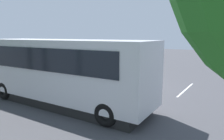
{
  "coord_description": "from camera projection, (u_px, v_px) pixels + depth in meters",
  "views": [
    {
      "loc": [
        -6.9,
        12.42,
        3.46
      ],
      "look_at": [
        0.71,
        0.61,
        1.1
      ],
      "focal_mm": 33.28,
      "sensor_mm": 36.0,
      "label": 1
    }
  ],
  "objects": [
    {
      "name": "ground_plane",
      "position": [
        125.0,
        85.0,
        14.56
      ],
      "size": [
        80.0,
        80.0,
        0.0
      ],
      "primitive_type": "plane",
      "color": "#424247"
    },
    {
      "name": "tour_bus",
      "position": [
        63.0,
        72.0,
        10.32
      ],
      "size": [
        9.44,
        2.75,
        3.25
      ],
      "color": "silver",
      "rests_on": "ground_plane"
    },
    {
      "name": "spectator_far_left",
      "position": [
        111.0,
        79.0,
        11.78
      ],
      "size": [
        0.57,
        0.32,
        1.66
      ],
      "color": "black",
      "rests_on": "ground_plane"
    },
    {
      "name": "spectator_left",
      "position": [
        95.0,
        76.0,
        12.51
      ],
      "size": [
        0.57,
        0.39,
        1.7
      ],
      "color": "#473823",
      "rests_on": "ground_plane"
    },
    {
      "name": "spectator_centre",
      "position": [
        75.0,
        75.0,
        12.77
      ],
      "size": [
        0.57,
        0.32,
        1.78
      ],
      "color": "black",
      "rests_on": "ground_plane"
    },
    {
      "name": "parked_motorcycle_silver",
      "position": [
        120.0,
        92.0,
        10.96
      ],
      "size": [
        2.04,
        0.65,
        0.99
      ],
      "color": "black",
      "rests_on": "ground_plane"
    },
    {
      "name": "stunt_motorcycle",
      "position": [
        125.0,
        66.0,
        16.9
      ],
      "size": [
        2.0,
        0.73,
        1.69
      ],
      "color": "black",
      "rests_on": "ground_plane"
    },
    {
      "name": "traffic_cone",
      "position": [
        137.0,
        79.0,
        15.27
      ],
      "size": [
        0.34,
        0.34,
        0.63
      ],
      "color": "orange",
      "rests_on": "ground_plane"
    },
    {
      "name": "bay_line_a",
      "position": [
        186.0,
        90.0,
        13.35
      ],
      "size": [
        0.1,
        3.96,
        0.01
      ],
      "color": "white",
      "rests_on": "ground_plane"
    },
    {
      "name": "bay_line_b",
      "position": [
        144.0,
        84.0,
        14.9
      ],
      "size": [
        0.1,
        4.65,
        0.01
      ],
      "color": "white",
      "rests_on": "ground_plane"
    },
    {
      "name": "bay_line_c",
      "position": [
        110.0,
        79.0,
        16.45
      ],
      "size": [
        0.1,
        4.61,
        0.01
      ],
      "color": "white",
      "rests_on": "ground_plane"
    }
  ]
}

